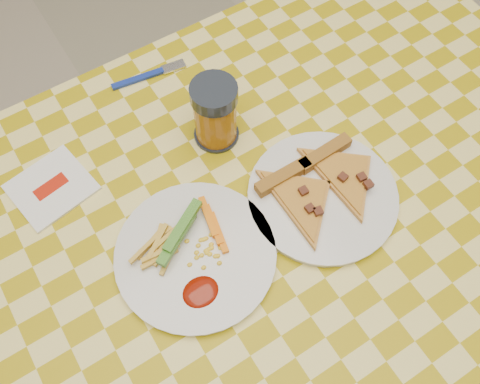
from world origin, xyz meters
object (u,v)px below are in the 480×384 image
at_px(table, 256,257).
at_px(plate_left, 196,256).
at_px(plate_right, 322,197).
at_px(drink_glass, 215,114).

height_order(table, plate_left, plate_left).
height_order(table, plate_right, plate_right).
height_order(plate_left, drink_glass, drink_glass).
height_order(plate_left, plate_right, same).
distance_m(plate_left, drink_glass, 0.23).
distance_m(plate_left, plate_right, 0.22).
xyz_separation_m(plate_left, plate_right, (0.22, -0.02, 0.00)).
relative_size(table, plate_left, 5.42).
height_order(plate_right, drink_glass, drink_glass).
xyz_separation_m(plate_left, drink_glass, (0.14, 0.17, 0.05)).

